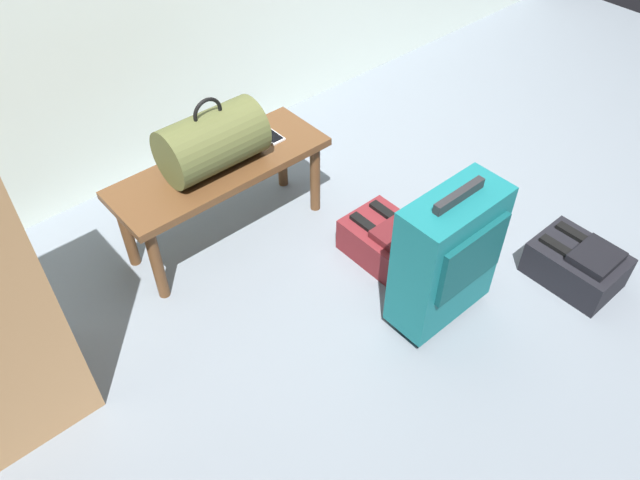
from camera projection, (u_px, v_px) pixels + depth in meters
The scene contains 7 objects.
ground_plane at pixel (435, 280), 2.78m from camera, with size 6.60×6.60×0.00m, color slate.
bench at pixel (221, 176), 2.75m from camera, with size 1.00×0.36×0.42m.
duffel_bag_olive at pixel (212, 141), 2.60m from camera, with size 0.44×0.26×0.34m.
cell_phone at pixel (270, 135), 2.85m from camera, with size 0.07×0.14×0.01m.
suitcase_upright_teal at pixel (448, 257), 2.41m from camera, with size 0.44×0.23×0.68m.
backpack_dark at pixel (577, 264), 2.73m from camera, with size 0.28×0.38×0.21m.
backpack_maroon at pixel (387, 241), 2.83m from camera, with size 0.28×0.38×0.21m.
Camera 1 is at (-1.61, -1.06, 2.08)m, focal length 34.57 mm.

